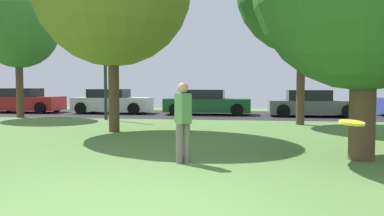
% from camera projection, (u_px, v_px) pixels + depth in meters
% --- Properties ---
extents(ground_plane, '(44.00, 44.00, 0.00)m').
position_uv_depth(ground_plane, '(130.00, 214.00, 4.57)').
color(ground_plane, '#5B8442').
extents(road_strip, '(44.00, 6.40, 0.01)m').
position_uv_depth(road_strip, '(224.00, 115.00, 20.36)').
color(road_strip, '#28282B').
rests_on(road_strip, ground_plane).
extents(maple_tree_near, '(3.82, 3.82, 6.22)m').
position_uv_depth(maple_tree_near, '(18.00, 28.00, 18.43)').
color(maple_tree_near, brown).
rests_on(maple_tree_near, ground_plane).
extents(person_catcher, '(0.37, 0.39, 1.59)m').
position_uv_depth(person_catcher, '(183.00, 119.00, 7.57)').
color(person_catcher, slate).
rests_on(person_catcher, ground_plane).
extents(frisbee_disc, '(0.37, 0.37, 0.05)m').
position_uv_depth(frisbee_disc, '(352.00, 123.00, 4.14)').
color(frisbee_disc, yellow).
extents(parked_car_red, '(4.40, 2.01, 1.39)m').
position_uv_depth(parked_car_red, '(23.00, 101.00, 22.16)').
color(parked_car_red, '#B21E1E').
rests_on(parked_car_red, ground_plane).
extents(parked_car_white, '(4.25, 1.95, 1.35)m').
position_uv_depth(parked_car_white, '(112.00, 102.00, 21.40)').
color(parked_car_white, white).
rests_on(parked_car_white, ground_plane).
extents(parked_car_green, '(4.54, 1.97, 1.33)m').
position_uv_depth(parked_car_green, '(207.00, 103.00, 20.46)').
color(parked_car_green, '#195633').
rests_on(parked_car_green, ground_plane).
extents(parked_car_grey, '(4.30, 2.07, 1.32)m').
position_uv_depth(parked_car_grey, '(312.00, 104.00, 19.29)').
color(parked_car_grey, slate).
rests_on(parked_car_grey, ground_plane).
extents(street_lamp_post, '(0.14, 0.14, 4.50)m').
position_uv_depth(street_lamp_post, '(105.00, 70.00, 17.25)').
color(street_lamp_post, '#2D2D33').
rests_on(street_lamp_post, ground_plane).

